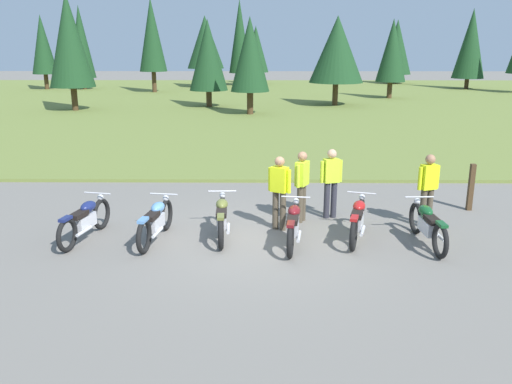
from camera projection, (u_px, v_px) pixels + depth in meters
name	position (u px, v px, depth m)	size (l,w,h in m)	color
ground_plane	(256.00, 240.00, 11.34)	(140.00, 140.00, 0.00)	slate
grass_moorland	(260.00, 102.00, 37.17)	(80.00, 44.00, 0.10)	olive
forest_treeline	(274.00, 45.00, 42.95)	(42.20, 26.61, 8.00)	#47331E
motorcycle_navy	(85.00, 220.00, 11.29)	(0.70, 2.08, 0.88)	black
motorcycle_sky_blue	(156.00, 221.00, 11.22)	(0.62, 2.09, 0.88)	black
motorcycle_olive	(222.00, 217.00, 11.43)	(0.62, 2.10, 0.88)	black
motorcycle_maroon	(293.00, 224.00, 10.99)	(0.62, 2.09, 0.88)	black
motorcycle_red	(358.00, 219.00, 11.32)	(0.81, 2.05, 0.88)	black
motorcycle_british_green	(428.00, 225.00, 10.99)	(0.62, 2.10, 0.88)	black
rider_in_hivis_vest	(302.00, 182.00, 12.29)	(0.36, 0.50, 1.67)	#4C4233
rider_checking_bike	(279.00, 189.00, 11.76)	(0.49, 0.37, 1.67)	#4C4233
rider_near_row_end	(331.00, 179.00, 12.56)	(0.53, 0.31, 1.67)	#2D2D38
rider_with_back_turned	(428.00, 186.00, 11.98)	(0.52, 0.33, 1.67)	#4C4233
trail_marker_post	(471.00, 187.00, 13.24)	(0.12, 0.12, 1.18)	#47331E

